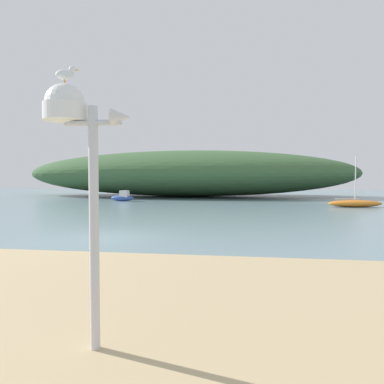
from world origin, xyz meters
The scene contains 6 objects.
ground_plane centered at (0.00, 0.00, 0.00)m, with size 120.00×120.00×0.00m, color gray.
distant_hill centered at (-1.71, 31.29, 2.90)m, with size 42.36×15.75×5.81m, color #3D6038.
mast_structure centered at (3.27, -8.87, 2.89)m, with size 1.09×0.52×3.26m.
seagull_on_radar centered at (3.17, -8.87, 3.59)m, with size 0.30×0.14×0.21m.
sailboat_near_shore centered at (14.24, 16.39, 0.30)m, with size 4.32×1.70×4.08m.
motorboat_inner_mooring centered at (-6.65, 20.73, 0.40)m, with size 2.57×1.06×1.07m.
Camera 1 is at (5.31, -12.88, 2.31)m, focal length 32.48 mm.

